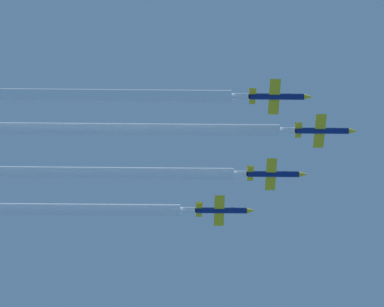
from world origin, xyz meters
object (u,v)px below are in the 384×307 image
Objects in this scene: jet_right_wingman at (279,97)px; jet_outer_left at (223,210)px; jet_left_wingman at (275,174)px; jet_lead at (324,131)px.

jet_right_wingman is 28.11m from jet_outer_left.
jet_left_wingman and jet_right_wingman have the same top height.
jet_outer_left is (-8.18, -9.32, -1.30)m from jet_left_wingman.
jet_lead is 12.31m from jet_right_wingman.
jet_lead is at bearing 135.00° from jet_right_wingman.
jet_outer_left is (-26.62, -8.95, -1.30)m from jet_right_wingman.
jet_lead is 1.00× the size of jet_left_wingman.
jet_right_wingman is (18.43, -0.37, -0.00)m from jet_left_wingman.
jet_right_wingman is at bearing -45.00° from jet_lead.
jet_right_wingman is at bearing 18.59° from jet_outer_left.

